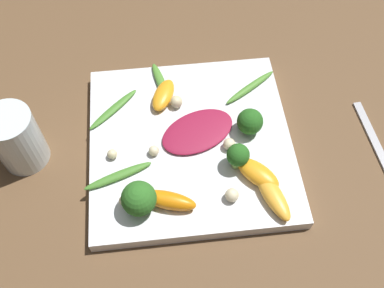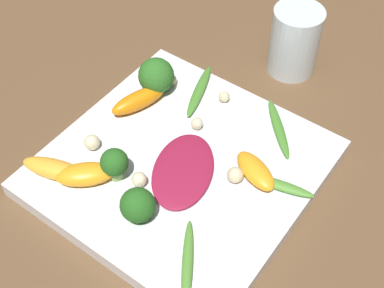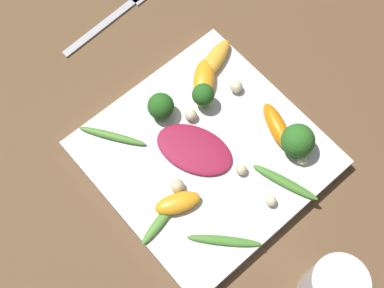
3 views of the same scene
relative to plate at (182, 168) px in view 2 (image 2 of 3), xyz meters
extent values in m
plane|color=brown|center=(0.00, 0.00, -0.01)|extent=(2.40, 2.40, 0.00)
cube|color=white|center=(0.00, 0.00, 0.00)|extent=(0.27, 0.27, 0.02)
cylinder|color=silver|center=(-0.01, -0.22, 0.03)|extent=(0.06, 0.06, 0.09)
ellipsoid|color=maroon|center=(-0.01, 0.01, 0.01)|extent=(0.10, 0.12, 0.01)
ellipsoid|color=orange|center=(0.07, 0.08, 0.02)|extent=(0.06, 0.06, 0.02)
ellipsoid|color=orange|center=(-0.07, -0.03, 0.02)|extent=(0.06, 0.05, 0.02)
ellipsoid|color=#FCAD33|center=(0.10, 0.09, 0.02)|extent=(0.08, 0.05, 0.02)
ellipsoid|color=orange|center=(0.09, -0.04, 0.02)|extent=(0.04, 0.07, 0.02)
cylinder|color=#84AD5B|center=(0.04, 0.06, 0.02)|extent=(0.02, 0.02, 0.02)
sphere|color=#26601E|center=(0.04, 0.06, 0.03)|extent=(0.03, 0.03, 0.03)
cylinder|color=#7A9E51|center=(0.09, -0.07, 0.02)|extent=(0.02, 0.02, 0.01)
sphere|color=#2D6B23|center=(0.09, -0.07, 0.03)|extent=(0.04, 0.04, 0.04)
cylinder|color=#7A9E51|center=(-0.01, 0.08, 0.02)|extent=(0.01, 0.01, 0.01)
sphere|color=#26601E|center=(-0.01, 0.08, 0.03)|extent=(0.04, 0.04, 0.04)
ellipsoid|color=#47842D|center=(-0.06, -0.10, 0.01)|extent=(0.07, 0.07, 0.01)
ellipsoid|color=#518E33|center=(-0.08, 0.10, 0.01)|extent=(0.06, 0.08, 0.01)
ellipsoid|color=#518E33|center=(-0.10, -0.03, 0.01)|extent=(0.07, 0.03, 0.01)
ellipsoid|color=#47842D|center=(0.05, -0.10, 0.01)|extent=(0.04, 0.09, 0.01)
sphere|color=beige|center=(0.02, -0.10, 0.02)|extent=(0.01, 0.01, 0.01)
sphere|color=beige|center=(0.09, 0.04, 0.02)|extent=(0.02, 0.02, 0.02)
sphere|color=beige|center=(0.08, -0.09, 0.02)|extent=(0.01, 0.01, 0.01)
sphere|color=beige|center=(0.02, 0.05, 0.02)|extent=(0.02, 0.02, 0.02)
sphere|color=beige|center=(-0.06, -0.01, 0.02)|extent=(0.02, 0.02, 0.02)
sphere|color=beige|center=(0.02, -0.05, 0.02)|extent=(0.01, 0.01, 0.01)
camera|label=1|loc=(0.32, -0.03, 0.52)|focal=42.00mm
camera|label=2|loc=(-0.22, 0.28, 0.46)|focal=50.00mm
camera|label=3|loc=(-0.19, -0.19, 0.65)|focal=50.00mm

